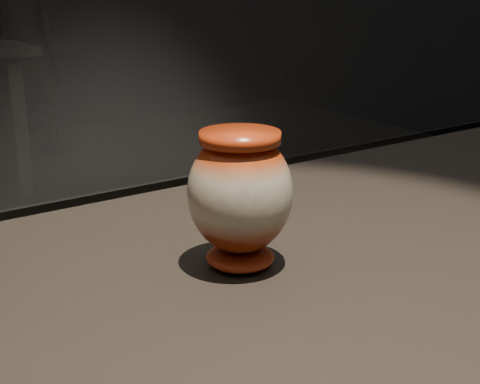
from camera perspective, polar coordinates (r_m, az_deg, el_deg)
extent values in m
cube|color=black|center=(0.96, 3.78, -7.35)|extent=(2.00, 0.80, 0.05)
ellipsoid|color=maroon|center=(0.94, 0.00, -5.58)|extent=(0.11, 0.11, 0.03)
ellipsoid|color=beige|center=(0.90, 0.00, -0.07)|extent=(0.17, 0.17, 0.17)
cylinder|color=#D34413|center=(0.88, 0.00, 4.71)|extent=(0.13, 0.13, 0.02)
cube|color=black|center=(4.43, -19.14, 5.68)|extent=(0.08, 0.50, 0.85)
imported|color=black|center=(5.10, -18.14, 11.96)|extent=(0.69, 0.54, 1.67)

